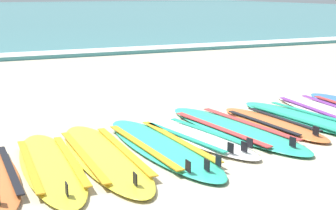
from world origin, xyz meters
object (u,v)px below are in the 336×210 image
surfboard_9 (325,110)px  surfboard_6 (234,128)px  surfboard_2 (51,165)px  surfboard_5 (197,137)px  surfboard_4 (161,146)px  surfboard_3 (104,155)px  surfboard_7 (272,123)px  surfboard_8 (303,118)px

surfboard_9 → surfboard_6: bearing=-170.9°
surfboard_2 → surfboard_5: (1.78, 0.26, 0.00)m
surfboard_2 → surfboard_4: bearing=5.4°
surfboard_5 → surfboard_9: (2.32, 0.42, -0.00)m
surfboard_3 → surfboard_7: (2.40, 0.33, 0.00)m
surfboard_3 → surfboard_4: (0.68, 0.05, 0.00)m
surfboard_9 → surfboard_3: bearing=-170.2°
surfboard_3 → surfboard_6: (1.81, 0.34, -0.00)m
surfboard_4 → surfboard_5: same height
surfboard_2 → surfboard_4: size_ratio=0.90×
surfboard_2 → surfboard_8: size_ratio=0.98×
surfboard_3 → surfboard_7: same height
surfboard_3 → surfboard_4: 0.68m
surfboard_3 → surfboard_5: bearing=9.1°
surfboard_7 → surfboard_8: 0.54m
surfboard_4 → surfboard_6: 1.16m
surfboard_4 → surfboard_8: size_ratio=1.08×
surfboard_3 → surfboard_8: bearing=7.5°
surfboard_3 → surfboard_7: bearing=7.9°
surfboard_2 → surfboard_8: same height
surfboard_3 → surfboard_7: 2.42m
surfboard_7 → surfboard_9: bearing=13.8°
surfboard_3 → surfboard_8: (2.93, 0.38, 0.00)m
surfboard_7 → surfboard_8: size_ratio=0.84×
surfboard_5 → surfboard_9: bearing=10.2°
surfboard_2 → surfboard_3: (0.57, 0.07, -0.00)m
surfboard_5 → surfboard_9: size_ratio=0.89×
surfboard_3 → surfboard_5: size_ratio=1.18×
surfboard_5 → surfboard_6: same height
surfboard_2 → surfboard_8: (3.51, 0.45, -0.00)m
surfboard_2 → surfboard_4: (1.25, 0.12, 0.00)m
surfboard_3 → surfboard_6: same height
surfboard_8 → surfboard_5: bearing=-173.7°
surfboard_6 → surfboard_4: bearing=-165.8°
surfboard_2 → surfboard_3: same height
surfboard_3 → surfboard_8: size_ratio=1.06×
surfboard_2 → surfboard_6: bearing=9.7°
surfboard_4 → surfboard_7: size_ratio=1.28×
surfboard_6 → surfboard_7: size_ratio=1.33×
surfboard_4 → surfboard_3: bearing=-175.7°
surfboard_2 → surfboard_7: same height
surfboard_6 → surfboard_9: size_ratio=1.11×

